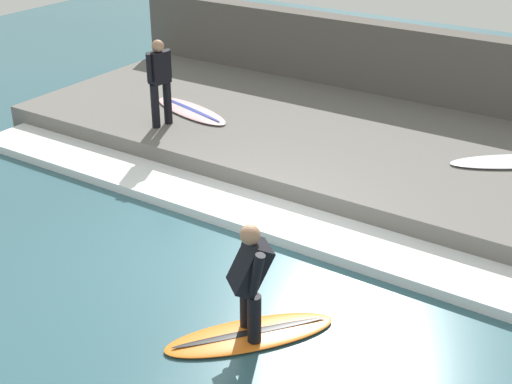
# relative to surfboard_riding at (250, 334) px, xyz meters

# --- Properties ---
(ground_plane) EXTENTS (28.00, 28.00, 0.00)m
(ground_plane) POSITION_rel_surfboard_riding_xyz_m (1.33, 1.14, -0.03)
(ground_plane) COLOR #335B66
(concrete_ledge) EXTENTS (4.40, 12.28, 0.41)m
(concrete_ledge) POSITION_rel_surfboard_riding_xyz_m (5.00, 1.14, 0.17)
(concrete_ledge) COLOR #66635E
(concrete_ledge) RESTS_ON ground_plane
(back_wall) EXTENTS (0.50, 12.89, 1.75)m
(back_wall) POSITION_rel_surfboard_riding_xyz_m (7.45, 1.14, 0.85)
(back_wall) COLOR #544F49
(back_wall) RESTS_ON ground_plane
(wave_foam_crest) EXTENTS (0.98, 11.67, 0.14)m
(wave_foam_crest) POSITION_rel_surfboard_riding_xyz_m (2.31, 1.14, 0.04)
(wave_foam_crest) COLOR white
(wave_foam_crest) RESTS_ON ground_plane
(surfboard_riding) EXTENTS (1.87, 1.66, 0.07)m
(surfboard_riding) POSITION_rel_surfboard_riding_xyz_m (0.00, 0.00, 0.00)
(surfboard_riding) COLOR orange
(surfboard_riding) RESTS_ON ground_plane
(surfer_riding) EXTENTS (0.57, 0.56, 1.35)m
(surfer_riding) POSITION_rel_surfboard_riding_xyz_m (0.00, -0.00, 0.77)
(surfer_riding) COLOR black
(surfer_riding) RESTS_ON surfboard_riding
(surfer_waiting_near) EXTENTS (0.50, 0.27, 1.51)m
(surfer_waiting_near) POSITION_rel_surfboard_riding_xyz_m (3.63, 4.27, 1.23)
(surfer_waiting_near) COLOR black
(surfer_waiting_near) RESTS_ON concrete_ledge
(surfboard_waiting_near) EXTENTS (1.07, 2.00, 0.07)m
(surfboard_waiting_near) POSITION_rel_surfboard_riding_xyz_m (4.41, 4.26, 0.41)
(surfboard_waiting_near) COLOR beige
(surfboard_waiting_near) RESTS_ON concrete_ledge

